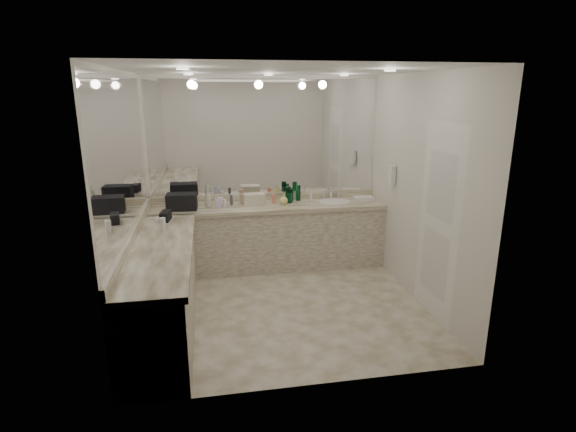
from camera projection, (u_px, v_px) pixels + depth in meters
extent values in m
plane|color=beige|center=(282.00, 304.00, 5.22)|extent=(3.20, 3.20, 0.00)
plane|color=white|center=(281.00, 70.00, 4.51)|extent=(3.20, 3.20, 0.00)
cube|color=silver|center=(264.00, 172.00, 6.29)|extent=(3.20, 0.02, 2.60)
cube|color=silver|center=(128.00, 202.00, 4.59)|extent=(0.02, 3.00, 2.60)
cube|color=silver|center=(420.00, 190.00, 5.14)|extent=(0.02, 3.00, 2.60)
cube|color=beige|center=(268.00, 238.00, 6.24)|extent=(3.20, 0.60, 0.84)
cube|color=beige|center=(268.00, 207.00, 6.11)|extent=(3.20, 0.64, 0.06)
cube|color=beige|center=(162.00, 291.00, 4.60)|extent=(0.60, 2.40, 0.84)
cube|color=beige|center=(160.00, 249.00, 4.48)|extent=(0.64, 2.42, 0.06)
cube|color=beige|center=(265.00, 196.00, 6.36)|extent=(3.20, 0.04, 0.10)
cube|color=beige|center=(133.00, 234.00, 4.69)|extent=(0.04, 3.00, 0.10)
cube|color=white|center=(264.00, 138.00, 6.15)|extent=(3.12, 0.01, 1.55)
cube|color=white|center=(125.00, 156.00, 4.47)|extent=(0.01, 2.92, 1.55)
cylinder|color=white|center=(335.00, 202.00, 6.27)|extent=(0.44, 0.44, 0.03)
cube|color=silver|center=(331.00, 193.00, 6.45)|extent=(0.24, 0.16, 0.14)
cube|color=white|center=(392.00, 175.00, 5.78)|extent=(0.06, 0.10, 0.24)
cube|color=white|center=(438.00, 223.00, 4.73)|extent=(0.02, 0.82, 2.10)
cube|color=black|center=(182.00, 201.00, 5.84)|extent=(0.40, 0.26, 0.22)
cube|color=black|center=(166.00, 216.00, 5.34)|extent=(0.13, 0.23, 0.12)
cube|color=beige|center=(254.00, 199.00, 6.07)|extent=(0.29, 0.19, 0.16)
cube|color=white|center=(364.00, 198.00, 6.38)|extent=(0.27, 0.18, 0.04)
cylinder|color=white|center=(163.00, 224.00, 4.98)|extent=(0.06, 0.06, 0.15)
imported|color=silver|center=(208.00, 198.00, 5.97)|extent=(0.10, 0.10, 0.23)
imported|color=silver|center=(218.00, 201.00, 5.95)|extent=(0.08, 0.08, 0.18)
imported|color=#E4E17A|center=(284.00, 199.00, 6.11)|extent=(0.13, 0.13, 0.14)
cylinder|color=#0B572D|center=(291.00, 195.00, 6.27)|extent=(0.07, 0.07, 0.18)
cylinder|color=#0B572D|center=(288.00, 194.00, 6.24)|extent=(0.07, 0.07, 0.22)
cylinder|color=#0B572D|center=(290.00, 196.00, 6.19)|extent=(0.07, 0.07, 0.19)
cylinder|color=#0B572D|center=(298.00, 193.00, 6.31)|extent=(0.07, 0.07, 0.22)
cylinder|color=white|center=(289.00, 197.00, 6.23)|extent=(0.04, 0.04, 0.13)
cylinder|color=#F2D84C|center=(250.00, 202.00, 6.07)|extent=(0.04, 0.04, 0.08)
cylinder|color=#E0B28C|center=(243.00, 199.00, 6.16)|extent=(0.07, 0.07, 0.13)
cylinder|color=white|center=(222.00, 201.00, 6.10)|extent=(0.04, 0.04, 0.11)
cylinder|color=white|center=(225.00, 203.00, 6.01)|extent=(0.05, 0.05, 0.10)
cylinder|color=white|center=(311.00, 198.00, 6.25)|extent=(0.04, 0.04, 0.12)
cylinder|color=#3F3F4C|center=(231.00, 200.00, 6.07)|extent=(0.04, 0.04, 0.14)
cylinder|color=#E57F66|center=(274.00, 199.00, 6.18)|extent=(0.05, 0.05, 0.13)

